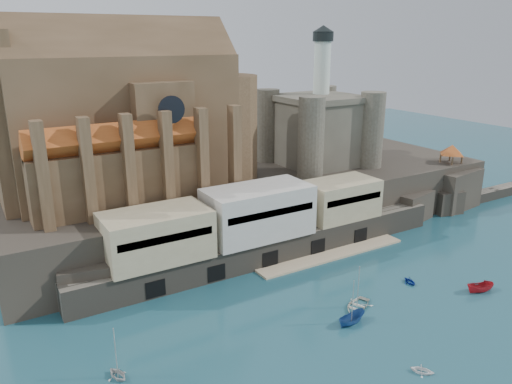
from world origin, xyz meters
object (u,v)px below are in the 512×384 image
object	(u,v)px
castle_keep	(318,126)
boat_2	(351,323)
boat_1	(422,373)
pavilion	(452,151)
church	(136,124)

from	to	relation	value
castle_keep	boat_2	bearing A→B (deg)	-121.88
castle_keep	boat_2	distance (m)	52.19
boat_1	pavilion	bearing A→B (deg)	1.06
boat_1	church	bearing A→B (deg)	69.17
pavilion	boat_2	xyz separation A→B (m)	(-51.74, -26.42, -12.73)
boat_1	boat_2	bearing A→B (deg)	54.14
boat_1	castle_keep	bearing A→B (deg)	28.65
church	boat_1	world-z (taller)	church
castle_keep	pavilion	size ratio (longest dim) A/B	4.58
church	boat_2	bearing A→B (deg)	-71.20
pavilion	boat_1	distance (m)	65.81
church	pavilion	world-z (taller)	church
church	boat_2	world-z (taller)	church
castle_keep	church	bearing A→B (deg)	178.89
boat_1	boat_2	world-z (taller)	boat_2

